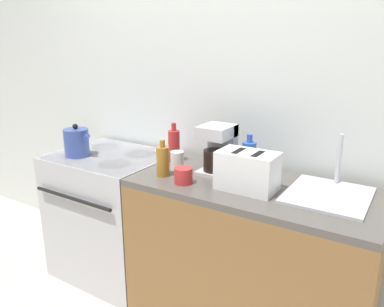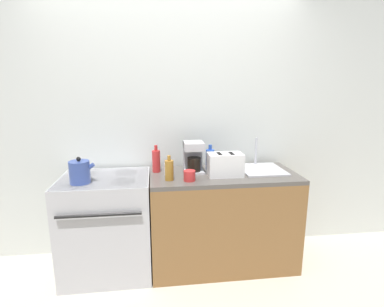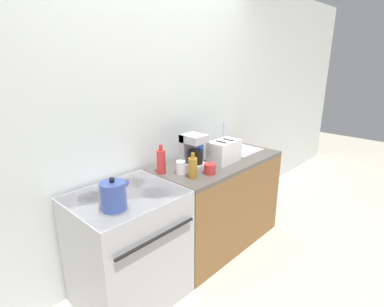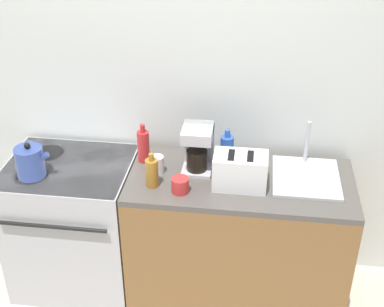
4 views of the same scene
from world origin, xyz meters
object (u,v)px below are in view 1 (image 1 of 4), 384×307
object	(u,v)px
stove	(113,213)
cup_red	(183,176)
kettle	(77,142)
coffee_maker	(218,147)
cup_white	(177,160)
bottle_red	(174,145)
bottle_blue	(249,158)
toaster	(247,171)
bottle_amber	(163,161)

from	to	relation	value
stove	cup_red	size ratio (longest dim) A/B	9.00
stove	kettle	xyz separation A→B (m)	(-0.17, -0.13, 0.52)
kettle	coffee_maker	xyz separation A→B (m)	(0.95, 0.21, 0.06)
stove	cup_white	size ratio (longest dim) A/B	8.17
bottle_red	cup_red	distance (m)	0.41
bottle_blue	cup_white	distance (m)	0.43
toaster	coffee_maker	bearing A→B (deg)	147.78
bottle_blue	cup_red	xyz separation A→B (m)	(-0.23, -0.33, -0.05)
cup_red	cup_white	bearing A→B (deg)	132.34
stove	cup_red	distance (m)	0.88
kettle	cup_red	size ratio (longest dim) A/B	2.22
cup_red	coffee_maker	bearing A→B (deg)	75.81
cup_white	stove	bearing A→B (deg)	-179.93
toaster	bottle_amber	bearing A→B (deg)	-172.76
bottle_red	cup_white	xyz separation A→B (m)	(0.11, -0.12, -0.05)
bottle_red	coffee_maker	bearing A→B (deg)	-6.13
kettle	bottle_blue	bearing A→B (deg)	13.78
kettle	bottle_blue	size ratio (longest dim) A/B	0.93
kettle	toaster	xyz separation A→B (m)	(1.21, 0.05, 0.01)
kettle	bottle_red	bearing A→B (deg)	22.02
toaster	coffee_maker	world-z (taller)	coffee_maker
stove	bottle_blue	xyz separation A→B (m)	(0.95, 0.15, 0.53)
coffee_maker	bottle_red	world-z (taller)	coffee_maker
stove	coffee_maker	world-z (taller)	coffee_maker
stove	kettle	size ratio (longest dim) A/B	4.04
kettle	cup_white	bearing A→B (deg)	10.04
bottle_amber	cup_white	distance (m)	0.14
cup_red	bottle_red	bearing A→B (deg)	131.94
kettle	coffee_maker	bearing A→B (deg)	12.60
bottle_blue	kettle	bearing A→B (deg)	-166.22
cup_white	toaster	bearing A→B (deg)	-9.05
coffee_maker	bottle_blue	bearing A→B (deg)	20.22
bottle_red	stove	bearing A→B (deg)	-164.82
toaster	cup_red	distance (m)	0.34
toaster	kettle	bearing A→B (deg)	-177.63
cup_red	stove	bearing A→B (deg)	166.06
cup_white	bottle_red	bearing A→B (deg)	131.34
coffee_maker	bottle_blue	distance (m)	0.18
toaster	bottle_amber	xyz separation A→B (m)	(-0.49, -0.06, -0.01)
bottle_red	bottle_amber	bearing A→B (deg)	-68.28
stove	bottle_red	bearing A→B (deg)	15.18
stove	bottle_amber	bearing A→B (deg)	-14.15
coffee_maker	cup_red	world-z (taller)	coffee_maker
toaster	bottle_amber	size ratio (longest dim) A/B	1.43
stove	toaster	distance (m)	1.17
bottle_amber	bottle_red	bearing A→B (deg)	111.72
coffee_maker	bottle_amber	world-z (taller)	coffee_maker
bottle_red	bottle_amber	distance (m)	0.28
kettle	bottle_amber	size ratio (longest dim) A/B	1.04
stove	toaster	xyz separation A→B (m)	(1.04, -0.08, 0.53)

